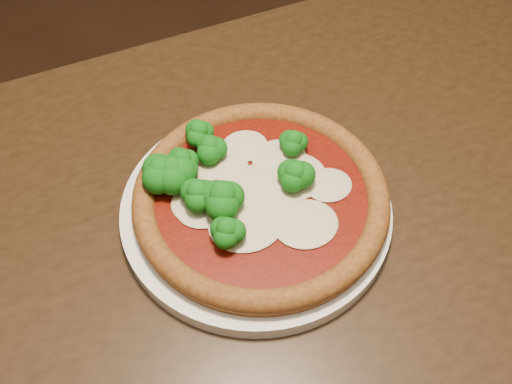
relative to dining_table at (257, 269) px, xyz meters
name	(u,v)px	position (x,y,z in m)	size (l,w,h in m)	color
dining_table	(257,269)	(0.00, 0.00, 0.00)	(1.25, 0.77, 0.75)	black
plate	(256,209)	(0.00, 0.01, 0.11)	(0.30, 0.30, 0.02)	silver
pizza	(251,192)	(0.00, 0.02, 0.14)	(0.28, 0.28, 0.06)	brown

